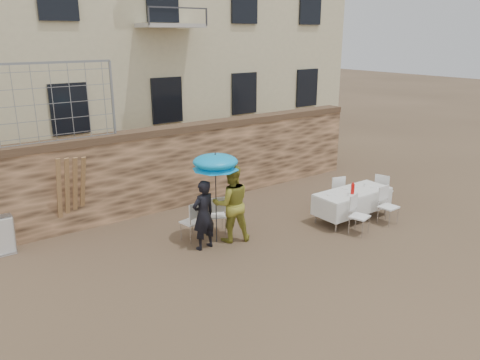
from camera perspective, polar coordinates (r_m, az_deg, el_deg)
ground at (r=9.48m, az=6.03°, el=-11.80°), size 80.00×80.00×0.00m
stone_wall at (r=12.90m, az=-8.81°, el=1.41°), size 13.00×0.50×2.20m
chain_link_fence at (r=11.47m, az=-22.80°, el=8.51°), size 3.20×0.06×1.80m
man_suit at (r=10.34m, az=-4.47°, el=-4.28°), size 0.63×0.45×1.59m
woman_dress at (r=10.68m, az=-1.07°, el=-2.87°), size 1.07×0.95×1.81m
umbrella at (r=10.28m, az=-3.01°, el=1.89°), size 1.05×1.05×1.98m
couple_chair_left at (r=10.90m, az=-5.97°, el=-4.96°), size 0.56×0.56×0.96m
couple_chair_right at (r=11.24m, az=-2.88°, el=-4.17°), size 0.62×0.62×0.96m
banquet_table at (r=12.30m, az=13.60°, el=-1.48°), size 2.10×0.85×0.78m
soda_bottle at (r=12.01m, az=13.57°, el=-1.07°), size 0.09×0.09×0.26m
table_chair_front_left at (r=11.50m, az=14.38°, el=-4.21°), size 0.59×0.59×0.96m
table_chair_front_right at (r=12.33m, az=17.67°, el=-3.03°), size 0.50×0.50×0.96m
table_chair_back at (r=13.02m, az=11.44°, el=-1.45°), size 0.59×0.59×0.96m
table_chair_side at (r=13.49m, az=17.08°, el=-1.22°), size 0.60×0.60×0.96m
chair_stack_right at (r=11.48m, az=-27.00°, el=-5.79°), size 0.46×0.40×0.92m
wood_planks at (r=11.66m, az=-19.73°, el=-1.69°), size 0.70×0.20×2.00m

